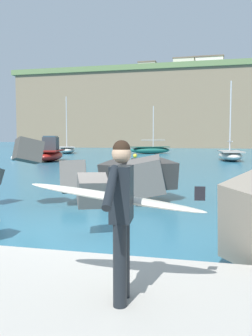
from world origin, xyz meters
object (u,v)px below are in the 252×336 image
station_building_east (148,72)px  mooring_buoy_inner (13,158)px  station_building_west (208,68)px  boat_near_right (67,149)px  station_building_central (170,75)px  station_building_annex (184,67)px  boat_near_centre (230,155)px  boat_mid_left (150,150)px  boat_near_left (50,153)px  mooring_buoy_middle (135,156)px  surfer_with_board (120,207)px

station_building_east → mooring_buoy_inner: bearing=-89.4°
station_building_west → boat_near_right: bearing=-107.7°
boat_near_right → station_building_east: station_building_east is taller
station_building_central → station_building_annex: (5.40, -14.95, -0.71)m
station_building_east → station_building_annex: 12.54m
station_building_west → station_building_central: 14.01m
station_building_central → station_building_east: 9.79m
boat_near_centre → boat_mid_left: (-10.03, 13.74, 0.03)m
boat_near_centre → mooring_buoy_inner: (-19.73, -4.84, -0.29)m
boat_mid_left → station_building_central: station_building_central is taller
boat_near_right → station_building_west: bearing=72.3°
boat_near_right → station_building_central: (6.44, 63.88, 20.70)m
boat_mid_left → station_building_east: station_building_east is taller
station_building_west → station_building_central: station_building_central is taller
boat_near_left → mooring_buoy_inner: (-3.68, -0.20, -0.50)m
boat_near_centre → station_building_central: 80.57m
station_building_west → station_building_annex: bearing=-131.5°
boat_mid_left → station_building_west: station_building_west is taller
station_building_east → boat_near_left: bearing=-86.5°
mooring_buoy_middle → station_building_annex: 62.18m
boat_near_right → station_building_central: size_ratio=1.40×
boat_near_centre → boat_near_left: bearing=-163.9°
surfer_with_board → station_building_east: size_ratio=0.37×
mooring_buoy_inner → station_building_central: size_ratio=0.08×
station_building_annex → station_building_central: bearing=109.9°
surfer_with_board → mooring_buoy_inner: (-17.47, 26.84, -1.06)m
surfer_with_board → station_building_west: bearing=91.0°
station_building_west → station_building_central: bearing=143.6°
surfer_with_board → mooring_buoy_middle: bearing=102.2°
boat_mid_left → station_building_central: bearing=94.8°
station_building_annex → station_building_west: bearing=48.5°
mooring_buoy_middle → station_building_east: bearing=99.3°
mooring_buoy_middle → station_building_east: size_ratio=0.08×
boat_near_left → station_building_west: bearing=80.6°
mooring_buoy_inner → station_building_east: 75.78m
boat_mid_left → mooring_buoy_inner: size_ratio=14.66×
station_building_annex → boat_near_centre: bearing=-80.9°
boat_near_left → boat_near_right: bearing=108.2°
mooring_buoy_middle → station_building_west: station_building_west is taller
station_building_west → boat_near_left: bearing=-99.4°
surfer_with_board → boat_near_left: size_ratio=0.34×
boat_near_centre → station_building_east: 73.93m
station_building_west → station_building_central: (-11.27, 8.31, 0.15)m
mooring_buoy_middle → station_building_west: bearing=85.0°
boat_near_right → mooring_buoy_inner: bearing=-83.6°
boat_near_left → station_building_west: size_ratio=0.75×
mooring_buoy_middle → boat_near_left: bearing=-131.1°
boat_near_centre → boat_near_right: boat_near_right is taller
surfer_with_board → station_building_annex: 95.35m
boat_near_left → station_building_annex: bearing=84.6°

